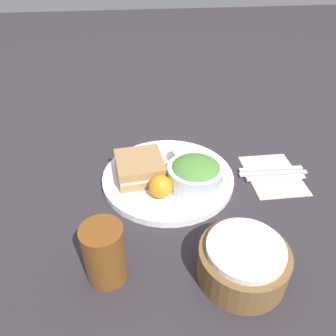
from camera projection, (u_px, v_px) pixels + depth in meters
ground_plane at (168, 180)px, 0.79m from camera, size 4.00×4.00×0.00m
plate at (168, 177)px, 0.79m from camera, size 0.31×0.31×0.02m
sandwich at (140, 167)px, 0.77m from camera, size 0.12×0.12×0.05m
salad_bowl at (195, 174)px, 0.73m from camera, size 0.13×0.13×0.07m
dressing_cup at (184, 157)px, 0.81m from camera, size 0.06×0.06×0.04m
orange_wedge at (161, 187)px, 0.71m from camera, size 0.05×0.05×0.05m
drink_glass at (105, 253)px, 0.54m from camera, size 0.07×0.07×0.11m
bread_basket at (243, 262)px, 0.56m from camera, size 0.15×0.15×0.08m
napkin at (273, 175)px, 0.81m from camera, size 0.13×0.17×0.00m
fork at (271, 169)px, 0.82m from camera, size 0.16×0.02×0.01m
knife at (273, 173)px, 0.80m from camera, size 0.17×0.02×0.01m
spoon at (276, 178)px, 0.79m from camera, size 0.14×0.02×0.01m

